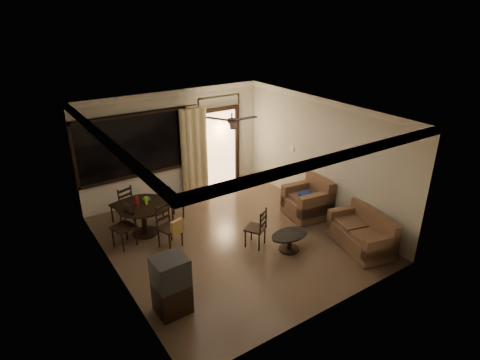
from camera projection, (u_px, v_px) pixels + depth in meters
ground at (233, 238)px, 8.78m from camera, size 5.50×5.50×0.00m
room_shell at (213, 134)px, 9.70m from camera, size 5.50×6.70×5.50m
dining_table at (143, 211)px, 8.77m from camera, size 1.14×1.14×0.93m
dining_chair_west at (125, 234)px, 8.42m from camera, size 0.53×0.53×0.95m
dining_chair_east at (173, 208)px, 9.47m from camera, size 0.53×0.53×0.95m
dining_chair_south at (170, 234)px, 8.37m from camera, size 0.53×0.56×0.95m
dining_chair_north at (123, 211)px, 9.33m from camera, size 0.53×0.53×0.95m
tv_cabinet at (171, 285)px, 6.51m from camera, size 0.56×0.50×1.03m
sofa at (363, 234)px, 8.38m from camera, size 1.10×1.59×0.77m
armchair at (309, 201)px, 9.62m from camera, size 1.03×1.03×0.92m
coffee_table at (290, 239)px, 8.28m from camera, size 0.86×0.52×0.38m
side_chair at (256, 235)px, 8.43m from camera, size 0.53×0.53×0.87m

